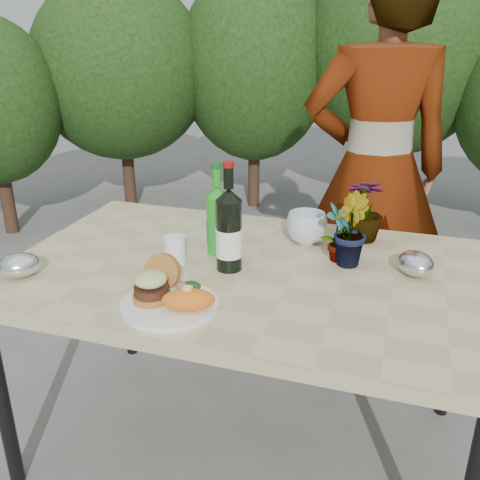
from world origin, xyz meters
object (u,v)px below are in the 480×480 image
(patio_table, at_px, (247,283))
(dinner_plate, at_px, (170,305))
(person, at_px, (375,172))
(wine_bottle, at_px, (229,231))

(patio_table, bearing_deg, dinner_plate, -112.12)
(dinner_plate, bearing_deg, person, 67.64)
(patio_table, relative_size, person, 0.89)
(dinner_plate, distance_m, person, 1.25)
(person, bearing_deg, dinner_plate, 49.06)
(wine_bottle, height_order, person, person)
(patio_table, distance_m, person, 0.91)
(person, bearing_deg, wine_bottle, 46.50)
(patio_table, height_order, person, person)
(patio_table, bearing_deg, wine_bottle, -153.52)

